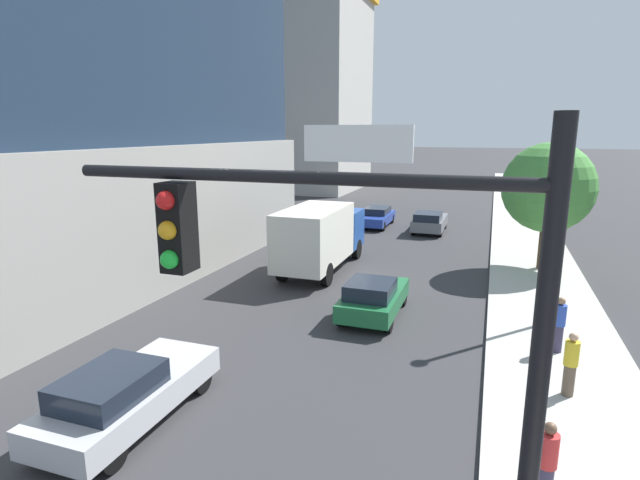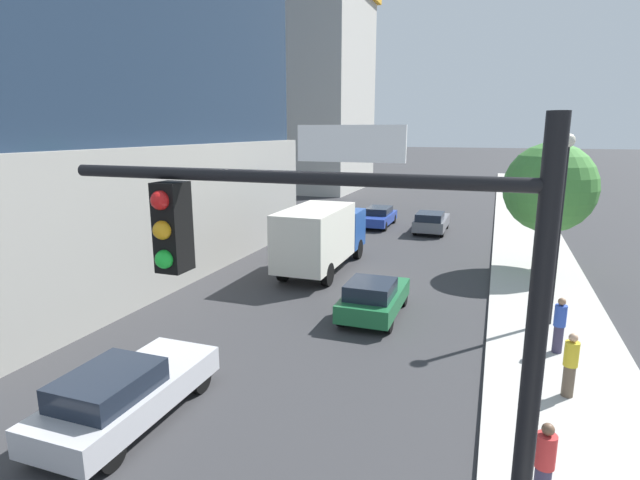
% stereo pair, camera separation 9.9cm
% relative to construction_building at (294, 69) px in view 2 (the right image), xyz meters
% --- Properties ---
extents(sidewalk, '(4.01, 120.00, 0.15)m').
position_rel_construction_building_xyz_m(sidewalk, '(24.14, -33.26, -13.10)').
color(sidewalk, '#B2AFA8').
rests_on(sidewalk, ground).
extents(construction_building, '(19.95, 24.99, 30.34)m').
position_rel_construction_building_xyz_m(construction_building, '(0.00, 0.00, 0.00)').
color(construction_building, '#B2AFA8').
rests_on(construction_building, ground).
extents(traffic_light_pole, '(5.34, 0.48, 6.58)m').
position_rel_construction_building_xyz_m(traffic_light_pole, '(20.84, -48.69, -8.56)').
color(traffic_light_pole, black).
rests_on(traffic_light_pole, sidewalk).
extents(street_lamp, '(0.44, 0.44, 6.32)m').
position_rel_construction_building_xyz_m(street_lamp, '(24.09, -35.96, -8.93)').
color(street_lamp, black).
rests_on(street_lamp, sidewalk).
extents(street_tree, '(4.12, 4.12, 5.90)m').
position_rel_construction_building_xyz_m(street_tree, '(24.40, -28.57, -9.20)').
color(street_tree, brown).
rests_on(street_tree, sidewalk).
extents(car_gray, '(1.92, 4.27, 1.43)m').
position_rel_construction_building_xyz_m(car_gray, '(18.23, -21.01, -12.45)').
color(car_gray, slate).
rests_on(car_gray, ground).
extents(car_green, '(1.85, 4.03, 1.44)m').
position_rel_construction_building_xyz_m(car_green, '(18.23, -36.93, -12.45)').
color(car_green, '#1E6638').
rests_on(car_green, ground).
extents(car_blue, '(1.83, 4.43, 1.31)m').
position_rel_construction_building_xyz_m(car_blue, '(14.48, -20.02, -12.50)').
color(car_blue, '#233D9E').
rests_on(car_blue, ground).
extents(car_silver, '(1.89, 4.67, 1.47)m').
position_rel_construction_building_xyz_m(car_silver, '(14.48, -45.30, -12.43)').
color(car_silver, '#B7B7BC').
rests_on(car_silver, ground).
extents(box_truck, '(2.36, 7.19, 3.13)m').
position_rel_construction_building_xyz_m(box_truck, '(14.48, -31.95, -11.41)').
color(box_truck, '#1E4799').
rests_on(box_truck, ground).
extents(pedestrian_yellow_shirt, '(0.34, 0.34, 1.64)m').
position_rel_construction_building_xyz_m(pedestrian_yellow_shirt, '(24.10, -40.92, -12.19)').
color(pedestrian_yellow_shirt, brown).
rests_on(pedestrian_yellow_shirt, sidewalk).
extents(pedestrian_red_shirt, '(0.34, 0.34, 1.61)m').
position_rel_construction_building_xyz_m(pedestrian_red_shirt, '(23.20, -45.15, -12.21)').
color(pedestrian_red_shirt, '#38334C').
rests_on(pedestrian_red_shirt, sidewalk).
extents(pedestrian_blue_shirt, '(0.34, 0.34, 1.68)m').
position_rel_construction_building_xyz_m(pedestrian_blue_shirt, '(24.11, -38.30, -12.16)').
color(pedestrian_blue_shirt, '#38334C').
rests_on(pedestrian_blue_shirt, sidewalk).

